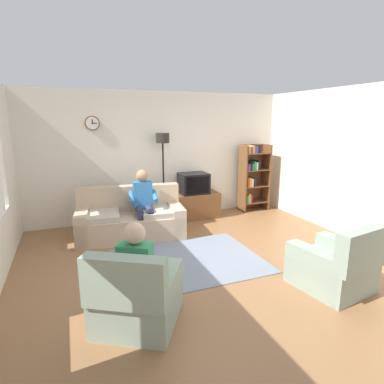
% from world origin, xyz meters
% --- Properties ---
extents(ground_plane, '(12.00, 12.00, 0.00)m').
position_xyz_m(ground_plane, '(0.00, 0.00, 0.00)').
color(ground_plane, '#8C603D').
extents(back_wall_assembly, '(6.20, 0.17, 2.70)m').
position_xyz_m(back_wall_assembly, '(-0.00, 2.66, 1.35)').
color(back_wall_assembly, silver).
rests_on(back_wall_assembly, ground_plane).
extents(right_wall, '(0.12, 5.80, 2.70)m').
position_xyz_m(right_wall, '(2.86, 0.00, 1.35)').
color(right_wall, silver).
rests_on(right_wall, ground_plane).
extents(couch, '(1.99, 1.11, 0.90)m').
position_xyz_m(couch, '(-0.90, 1.60, 0.31)').
color(couch, tan).
rests_on(couch, ground_plane).
extents(tv_stand, '(1.10, 0.56, 0.56)m').
position_xyz_m(tv_stand, '(0.60, 2.25, 0.28)').
color(tv_stand, brown).
rests_on(tv_stand, ground_plane).
extents(tv, '(0.60, 0.49, 0.44)m').
position_xyz_m(tv, '(0.60, 2.23, 0.78)').
color(tv, black).
rests_on(tv, tv_stand).
extents(bookshelf, '(0.68, 0.36, 1.56)m').
position_xyz_m(bookshelf, '(2.13, 2.32, 0.84)').
color(bookshelf, brown).
rests_on(bookshelf, ground_plane).
extents(floor_lamp, '(0.28, 0.28, 1.85)m').
position_xyz_m(floor_lamp, '(-0.03, 2.35, 1.45)').
color(floor_lamp, black).
rests_on(floor_lamp, ground_plane).
extents(armchair_near_window, '(1.14, 1.17, 0.90)m').
position_xyz_m(armchair_near_window, '(-1.32, -0.99, 0.29)').
color(armchair_near_window, gray).
rests_on(armchair_near_window, ground_plane).
extents(armchair_near_bookshelf, '(0.93, 1.00, 0.90)m').
position_xyz_m(armchair_near_bookshelf, '(1.16, -1.20, 0.29)').
color(armchair_near_bookshelf, gray).
rests_on(armchair_near_bookshelf, ground_plane).
extents(area_rug, '(2.20, 1.70, 0.01)m').
position_xyz_m(area_rug, '(-0.29, 0.22, 0.01)').
color(area_rug, slate).
rests_on(area_rug, ground_plane).
extents(person_on_couch, '(0.55, 0.57, 1.24)m').
position_xyz_m(person_on_couch, '(-0.67, 1.49, 0.70)').
color(person_on_couch, '#3372B2').
rests_on(person_on_couch, ground_plane).
extents(person_in_left_armchair, '(0.61, 0.63, 1.12)m').
position_xyz_m(person_in_left_armchair, '(-1.28, -0.91, 0.60)').
color(person_in_left_armchair, '#338C59').
rests_on(person_in_left_armchair, ground_plane).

